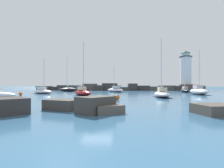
{
  "coord_description": "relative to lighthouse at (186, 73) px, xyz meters",
  "views": [
    {
      "loc": [
        2.05,
        -14.41,
        2.01
      ],
      "look_at": [
        -0.69,
        33.91,
        2.25
      ],
      "focal_mm": 28.0,
      "sensor_mm": 36.0,
      "label": 1
    }
  ],
  "objects": [
    {
      "name": "breakwater_jetty",
      "position": [
        -23.16,
        -1.12,
        -5.22
      ],
      "size": [
        59.02,
        6.73,
        2.59
      ],
      "color": "#4C443D",
      "rests_on": "ground"
    },
    {
      "name": "sailboat_moored_2",
      "position": [
        -16.38,
        -35.25,
        -5.58
      ],
      "size": [
        2.3,
        5.76,
        9.63
      ],
      "color": "white",
      "rests_on": "ground"
    },
    {
      "name": "sailboat_moored_1",
      "position": [
        -6.94,
        -26.55,
        -5.45
      ],
      "size": [
        2.62,
        7.21,
        9.2
      ],
      "color": "white",
      "rests_on": "ground"
    },
    {
      "name": "sailboat_moored_6",
      "position": [
        -5.52,
        -14.7,
        -5.61
      ],
      "size": [
        2.49,
        6.9,
        8.73
      ],
      "color": "black",
      "rests_on": "ground"
    },
    {
      "name": "ground_plane",
      "position": [
        -24.84,
        -49.22,
        -6.19
      ],
      "size": [
        600.0,
        600.0,
        0.0
      ],
      "primitive_type": "plane",
      "color": "#336084"
    },
    {
      "name": "mooring_buoy_orange_near",
      "position": [
        -42.17,
        -31.32,
        -5.86
      ],
      "size": [
        0.66,
        0.66,
        0.86
      ],
      "color": "#EA5914",
      "rests_on": "ground"
    },
    {
      "name": "sailboat_moored_3",
      "position": [
        -40.9,
        -24.76,
        -5.63
      ],
      "size": [
        5.75,
        4.18,
        7.99
      ],
      "color": "white",
      "rests_on": "ground"
    },
    {
      "name": "mooring_buoy_far_side",
      "position": [
        -23.44,
        -40.25,
        -5.84
      ],
      "size": [
        0.7,
        0.7,
        0.9
      ],
      "color": "#EA5914",
      "rests_on": "ground"
    },
    {
      "name": "open_sea_beyond",
      "position": [
        -24.84,
        59.07,
        -6.18
      ],
      "size": [
        400.0,
        116.0,
        0.01
      ],
      "color": "#235175",
      "rests_on": "ground"
    },
    {
      "name": "sailboat_moored_0",
      "position": [
        -30.29,
        -30.79,
        -5.56
      ],
      "size": [
        5.42,
        6.83,
        10.02
      ],
      "color": "maroon",
      "rests_on": "ground"
    },
    {
      "name": "foreground_rocks",
      "position": [
        -26.63,
        -51.25,
        -5.72
      ],
      "size": [
        18.83,
        6.3,
        1.17
      ],
      "color": "#423D38",
      "rests_on": "ground"
    },
    {
      "name": "sailboat_moored_5",
      "position": [
        -38.84,
        -11.87,
        -5.58
      ],
      "size": [
        6.36,
        3.52,
        10.35
      ],
      "color": "black",
      "rests_on": "ground"
    },
    {
      "name": "lighthouse",
      "position": [
        0.0,
        0.0,
        0.0
      ],
      "size": [
        5.15,
        5.15,
        14.22
      ],
      "color": "gray",
      "rests_on": "ground"
    },
    {
      "name": "sailboat_moored_4",
      "position": [
        -24.68,
        -14.95,
        -5.55
      ],
      "size": [
        5.76,
        6.3,
        7.1
      ],
      "color": "white",
      "rests_on": "ground"
    }
  ]
}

